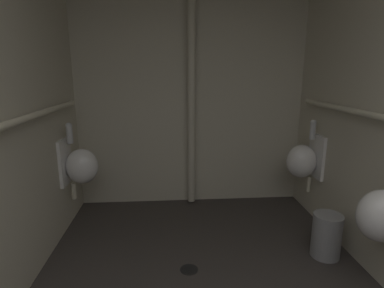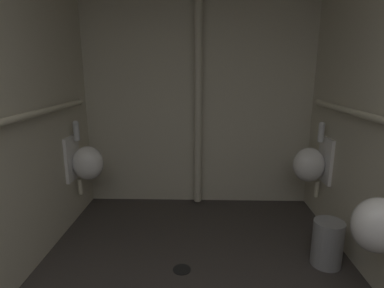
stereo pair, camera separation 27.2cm
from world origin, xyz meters
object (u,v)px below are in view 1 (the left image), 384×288
object	(u,v)px
urinal_left_mid	(80,165)
floor_drain	(189,269)
waste_bin	(326,235)
standpipe_back_wall	(192,90)
urinal_right_mid	(384,214)
urinal_right_far	(304,160)

from	to	relation	value
urinal_left_mid	floor_drain	size ratio (longest dim) A/B	5.39
urinal_left_mid	waste_bin	world-z (taller)	urinal_left_mid
standpipe_back_wall	waste_bin	world-z (taller)	standpipe_back_wall
urinal_right_mid	standpipe_back_wall	bearing A→B (deg)	123.91
urinal_left_mid	waste_bin	distance (m)	2.29
standpipe_back_wall	waste_bin	size ratio (longest dim) A/B	6.93
urinal_left_mid	urinal_right_far	size ratio (longest dim) A/B	1.00
floor_drain	waste_bin	distance (m)	1.16
urinal_right_mid	standpipe_back_wall	world-z (taller)	standpipe_back_wall
urinal_right_far	urinal_left_mid	bearing A→B (deg)	-179.91
urinal_left_mid	urinal_right_mid	size ratio (longest dim) A/B	1.00
urinal_right_far	urinal_right_mid	bearing A→B (deg)	-90.00
standpipe_back_wall	waste_bin	xyz separation A→B (m)	(1.03, -1.14, -1.12)
urinal_right_mid	floor_drain	bearing A→B (deg)	162.06
urinal_left_mid	waste_bin	size ratio (longest dim) A/B	2.05
standpipe_back_wall	urinal_left_mid	bearing A→B (deg)	-158.42
urinal_right_far	waste_bin	bearing A→B (deg)	-96.24
urinal_right_far	floor_drain	size ratio (longest dim) A/B	5.39
waste_bin	floor_drain	bearing A→B (deg)	-174.69
urinal_right_mid	urinal_right_far	size ratio (longest dim) A/B	1.00
standpipe_back_wall	floor_drain	xyz separation A→B (m)	(-0.11, -1.25, -1.30)
urinal_right_far	floor_drain	xyz separation A→B (m)	(-1.22, -0.81, -0.62)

